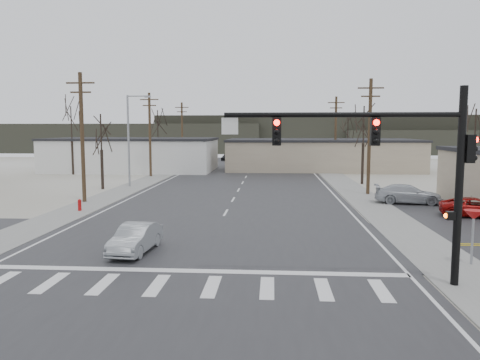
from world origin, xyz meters
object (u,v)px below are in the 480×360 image
object	(u,v)px
traffic_signal_mast	(406,158)
car_parked_silver	(408,194)
fire_hydrant	(80,205)
sedan_crossing	(135,238)
car_far_b	(227,157)
car_far_a	(289,160)
car_parked_red	(476,208)

from	to	relation	value
traffic_signal_mast	car_parked_silver	bearing A→B (deg)	73.66
fire_hydrant	sedan_crossing	world-z (taller)	sedan_crossing
sedan_crossing	car_parked_silver	distance (m)	22.75
traffic_signal_mast	car_parked_silver	distance (m)	20.39
traffic_signal_mast	car_far_b	world-z (taller)	traffic_signal_mast
sedan_crossing	fire_hydrant	bearing A→B (deg)	128.48
car_far_a	car_parked_silver	size ratio (longest dim) A/B	1.04
fire_hydrant	car_parked_red	distance (m)	26.53
fire_hydrant	car_parked_silver	size ratio (longest dim) A/B	0.18
traffic_signal_mast	car_far_b	xyz separation A→B (m)	(-13.10, 67.57, -4.02)
traffic_signal_mast	sedan_crossing	bearing A→B (deg)	161.50
car_far_b	car_parked_silver	size ratio (longest dim) A/B	0.73
car_parked_silver	sedan_crossing	bearing A→B (deg)	140.32
car_far_a	car_parked_red	world-z (taller)	car_far_a
sedan_crossing	car_parked_red	bearing A→B (deg)	32.14
fire_hydrant	sedan_crossing	xyz separation A→B (m)	(7.09, -10.52, 0.24)
sedan_crossing	car_far_a	bearing A→B (deg)	85.12
traffic_signal_mast	sedan_crossing	world-z (taller)	traffic_signal_mast
sedan_crossing	car_far_b	size ratio (longest dim) A/B	1.10
car_parked_red	car_far_b	bearing A→B (deg)	33.70
traffic_signal_mast	car_far_a	distance (m)	57.67
car_parked_silver	car_far_b	bearing A→B (deg)	28.48
car_far_b	car_parked_silver	distance (m)	51.87
fire_hydrant	car_far_a	world-z (taller)	car_far_a
fire_hydrant	car_far_a	distance (m)	46.15
fire_hydrant	car_far_a	xyz separation A→B (m)	(15.98, 43.30, 0.34)
car_far_b	car_parked_red	xyz separation A→B (m)	(21.54, -53.72, -0.01)
fire_hydrant	car_far_b	xyz separation A→B (m)	(4.99, 53.37, 0.21)
fire_hydrant	car_far_b	distance (m)	53.60
traffic_signal_mast	car_far_a	xyz separation A→B (m)	(-2.11, 57.50, -3.88)
car_parked_red	car_far_a	bearing A→B (deg)	25.43
traffic_signal_mast	car_parked_red	distance (m)	16.71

